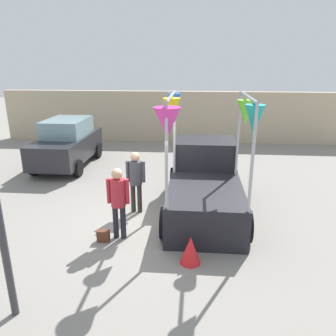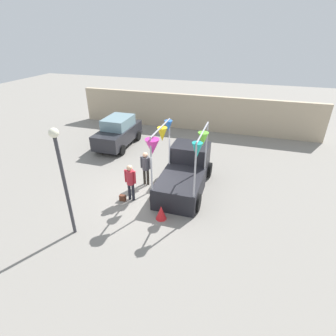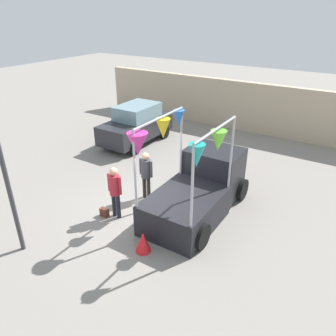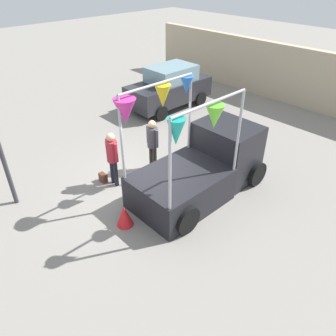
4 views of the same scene
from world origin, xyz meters
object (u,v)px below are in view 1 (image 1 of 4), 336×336
at_px(person_customer, 118,197).
at_px(person_vendor, 136,176).
at_px(vendor_truck, 204,180).
at_px(handbag, 103,236).
at_px(parked_car, 67,143).
at_px(folded_kite_bundle_crimson, 190,250).

relative_size(person_customer, person_vendor, 1.01).
bearing_deg(person_vendor, vendor_truck, 11.40).
distance_m(vendor_truck, handbag, 3.20).
bearing_deg(vendor_truck, parked_car, 145.66).
bearing_deg(handbag, vendor_truck, 40.44).
relative_size(person_vendor, handbag, 6.20).
height_order(parked_car, person_customer, parked_car).
xyz_separation_m(parked_car, person_vendor, (3.50, -4.05, 0.11)).
distance_m(vendor_truck, folded_kite_bundle_crimson, 2.79).
bearing_deg(vendor_truck, folded_kite_bundle_crimson, -96.64).
relative_size(person_customer, handbag, 6.23).
height_order(vendor_truck, folded_kite_bundle_crimson, vendor_truck).
distance_m(vendor_truck, person_customer, 2.72).
distance_m(person_customer, handbag, 1.00).
xyz_separation_m(vendor_truck, person_vendor, (-1.87, -0.38, 0.18)).
bearing_deg(vendor_truck, person_customer, -137.98).
relative_size(person_vendor, folded_kite_bundle_crimson, 2.89).
xyz_separation_m(person_vendor, handbag, (-0.50, -1.64, -0.91)).
relative_size(vendor_truck, person_vendor, 2.36).
bearing_deg(person_customer, handbag, -150.26).
relative_size(parked_car, handbag, 14.29).
distance_m(parked_car, folded_kite_bundle_crimson, 8.17).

